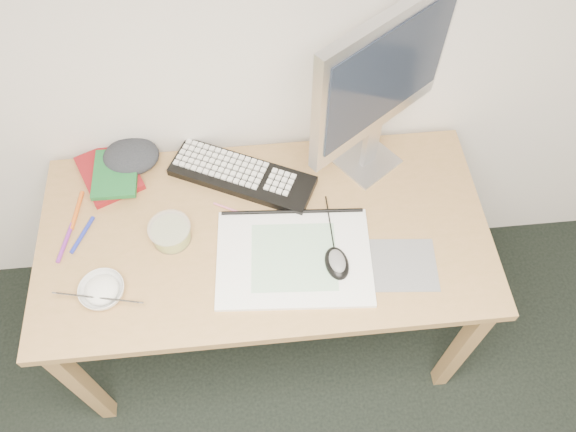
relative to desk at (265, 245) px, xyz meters
name	(u,v)px	position (x,y,z in m)	size (l,w,h in m)	color
desk	(265,245)	(0.00, 0.00, 0.00)	(1.40, 0.70, 0.75)	tan
mousepad	(404,265)	(0.41, -0.16, 0.08)	(0.20, 0.18, 0.00)	gray
sketchpad	(294,258)	(0.08, -0.10, 0.09)	(0.46, 0.33, 0.01)	silver
keyboard	(242,176)	(-0.06, 0.21, 0.10)	(0.47, 0.15, 0.03)	black
monitor	(383,78)	(0.37, 0.24, 0.46)	(0.44, 0.33, 0.61)	silver
mouse	(337,261)	(0.21, -0.14, 0.11)	(0.07, 0.11, 0.04)	black
rice_bowl	(103,291)	(-0.48, -0.17, 0.10)	(0.13, 0.13, 0.04)	white
chopsticks	(98,298)	(-0.48, -0.20, 0.13)	(0.02, 0.02, 0.25)	silver
fruit_tub	(171,233)	(-0.28, 0.00, 0.11)	(0.13, 0.13, 0.06)	#DEBA4E
book_red	(109,173)	(-0.49, 0.27, 0.09)	(0.17, 0.22, 0.02)	maroon
book_green	(116,173)	(-0.47, 0.25, 0.11)	(0.14, 0.19, 0.02)	#18632C
cloth_lump	(131,156)	(-0.42, 0.31, 0.11)	(0.16, 0.13, 0.06)	#292B31
pencil_pink	(241,213)	(-0.07, 0.07, 0.09)	(0.01, 0.01, 0.19)	pink
pencil_tan	(270,231)	(0.02, 0.00, 0.09)	(0.01, 0.01, 0.16)	tan
pencil_black	(309,216)	(0.14, 0.04, 0.09)	(0.01, 0.01, 0.17)	black
marker_blue	(82,235)	(-0.56, 0.04, 0.09)	(0.01, 0.01, 0.13)	#202CAD
marker_orange	(77,210)	(-0.59, 0.13, 0.09)	(0.01, 0.01, 0.14)	orange
marker_purple	(65,243)	(-0.61, 0.02, 0.09)	(0.01, 0.01, 0.14)	purple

